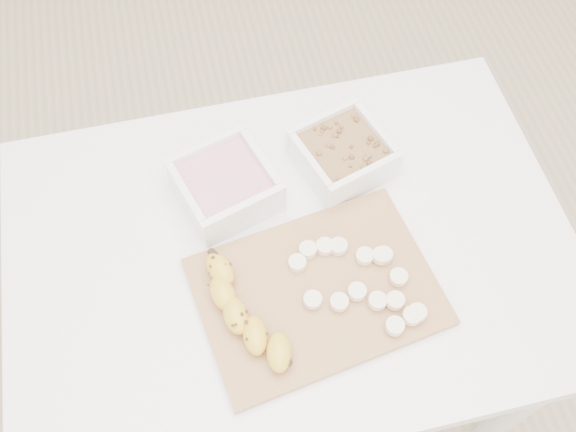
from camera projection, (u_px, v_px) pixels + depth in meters
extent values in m
plane|color=#C6AD89|center=(290.00, 371.00, 1.78)|extent=(3.50, 3.50, 0.00)
cube|color=white|center=(292.00, 252.00, 1.15)|extent=(1.00, 0.70, 0.04)
cylinder|color=white|center=(520.00, 407.00, 1.38)|extent=(0.05, 0.05, 0.71)
cylinder|color=white|center=(88.00, 255.00, 1.56)|extent=(0.05, 0.05, 0.71)
cylinder|color=white|center=(430.00, 186.00, 1.66)|extent=(0.05, 0.05, 0.71)
cube|color=white|center=(225.00, 185.00, 1.15)|extent=(0.20, 0.20, 0.08)
cube|color=pink|center=(225.00, 184.00, 1.15)|extent=(0.17, 0.17, 0.04)
cube|color=white|center=(343.00, 154.00, 1.19)|extent=(0.19, 0.19, 0.07)
cube|color=brown|center=(343.00, 153.00, 1.19)|extent=(0.16, 0.16, 0.04)
cube|color=#AD7D49|center=(317.00, 291.00, 1.08)|extent=(0.43, 0.34, 0.01)
cylinder|color=#FCEDC3|center=(297.00, 263.00, 1.09)|extent=(0.03, 0.03, 0.01)
cylinder|color=#FCEDC3|center=(308.00, 250.00, 1.10)|extent=(0.03, 0.03, 0.01)
cylinder|color=#FCEDC3|center=(325.00, 246.00, 1.11)|extent=(0.03, 0.03, 0.01)
cylinder|color=#FCEDC3|center=(339.00, 246.00, 1.11)|extent=(0.03, 0.03, 0.01)
cylinder|color=#FCEDC3|center=(365.00, 256.00, 1.10)|extent=(0.03, 0.03, 0.01)
cylinder|color=#FCEDC3|center=(384.00, 255.00, 1.10)|extent=(0.03, 0.03, 0.01)
cylinder|color=#FCEDC3|center=(399.00, 277.00, 1.07)|extent=(0.03, 0.03, 0.01)
cylinder|color=#FCEDC3|center=(313.00, 300.00, 1.05)|extent=(0.03, 0.03, 0.01)
cylinder|color=#FCEDC3|center=(339.00, 302.00, 1.05)|extent=(0.03, 0.03, 0.01)
cylinder|color=#FCEDC3|center=(357.00, 292.00, 1.06)|extent=(0.03, 0.03, 0.01)
cylinder|color=#FCEDC3|center=(378.00, 301.00, 1.05)|extent=(0.03, 0.03, 0.01)
cylinder|color=#FCEDC3|center=(395.00, 301.00, 1.05)|extent=(0.03, 0.03, 0.01)
cylinder|color=#FCEDC3|center=(412.00, 316.00, 1.04)|extent=(0.03, 0.03, 0.01)
cylinder|color=#FCEDC3|center=(395.00, 326.00, 1.03)|extent=(0.03, 0.03, 0.01)
cylinder|color=#FCEDC3|center=(381.00, 256.00, 1.09)|extent=(0.03, 0.03, 0.01)
cylinder|color=#FCEDC3|center=(417.00, 313.00, 1.04)|extent=(0.03, 0.03, 0.01)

